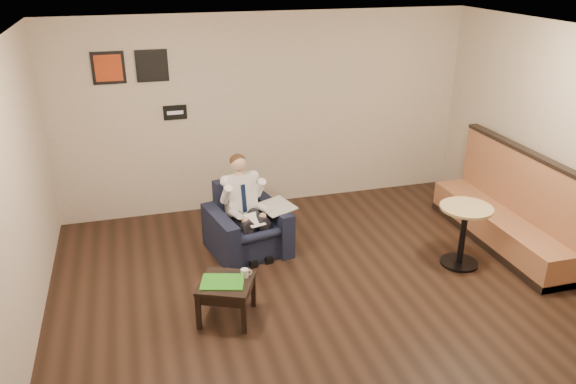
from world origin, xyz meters
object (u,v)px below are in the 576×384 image
object	(u,v)px
green_folder	(223,282)
armchair	(247,221)
coffee_mug	(245,273)
smartphone	(234,274)
banquette	(505,200)
seated_man	(250,212)
side_table	(227,299)
cafe_table	(463,236)

from	to	relation	value
green_folder	armchair	bearing A→B (deg)	67.92
coffee_mug	armchair	bearing A→B (deg)	76.88
green_folder	smartphone	xyz separation A→B (m)	(0.14, 0.13, -0.00)
banquette	seated_man	bearing A→B (deg)	169.86
green_folder	coffee_mug	distance (m)	0.24
green_folder	smartphone	distance (m)	0.19
seated_man	green_folder	world-z (taller)	seated_man
side_table	green_folder	world-z (taller)	green_folder
seated_man	side_table	world-z (taller)	seated_man
smartphone	banquette	world-z (taller)	banquette
armchair	green_folder	bearing A→B (deg)	-124.13
armchair	side_table	distance (m)	1.43
coffee_mug	smartphone	xyz separation A→B (m)	(-0.10, 0.09, -0.04)
smartphone	side_table	bearing A→B (deg)	-97.35
armchair	coffee_mug	bearing A→B (deg)	-115.17
banquette	coffee_mug	bearing A→B (deg)	-170.18
armchair	banquette	size ratio (longest dim) A/B	0.37
banquette	green_folder	bearing A→B (deg)	-170.21
coffee_mug	banquette	xyz separation A→B (m)	(3.52, 0.61, 0.14)
armchair	coffee_mug	distance (m)	1.33
armchair	coffee_mug	xyz separation A→B (m)	(-0.30, -1.29, 0.04)
seated_man	smartphone	world-z (taller)	seated_man
smartphone	cafe_table	xyz separation A→B (m)	(2.82, 0.18, -0.05)
coffee_mug	cafe_table	bearing A→B (deg)	5.52
coffee_mug	cafe_table	xyz separation A→B (m)	(2.73, 0.26, -0.09)
side_table	cafe_table	size ratio (longest dim) A/B	0.68
cafe_table	coffee_mug	bearing A→B (deg)	-174.48
smartphone	coffee_mug	bearing A→B (deg)	-7.10
coffee_mug	green_folder	bearing A→B (deg)	-170.71
side_table	smartphone	xyz separation A→B (m)	(0.11, 0.12, 0.22)
side_table	smartphone	world-z (taller)	smartphone
side_table	banquette	world-z (taller)	banquette
armchair	seated_man	bearing A→B (deg)	-90.00
side_table	banquette	xyz separation A→B (m)	(3.72, 0.64, 0.40)
armchair	banquette	world-z (taller)	banquette
green_folder	banquette	distance (m)	3.82
smartphone	cafe_table	bearing A→B (deg)	37.98
green_folder	coffee_mug	bearing A→B (deg)	9.29
seated_man	cafe_table	xyz separation A→B (m)	(2.40, -0.92, -0.21)
coffee_mug	banquette	bearing A→B (deg)	9.82
green_folder	cafe_table	distance (m)	2.98
side_table	cafe_table	bearing A→B (deg)	5.78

